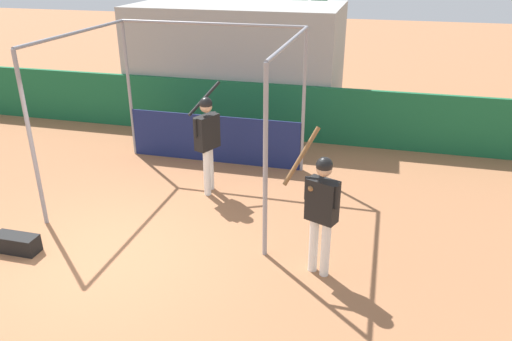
{
  "coord_description": "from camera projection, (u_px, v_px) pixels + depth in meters",
  "views": [
    {
      "loc": [
        3.86,
        -5.67,
        4.31
      ],
      "look_at": [
        2.02,
        1.47,
        1.04
      ],
      "focal_mm": 35.0,
      "sensor_mm": 36.0,
      "label": 1
    }
  ],
  "objects": [
    {
      "name": "ground_plane",
      "position": [
        105.0,
        256.0,
        7.65
      ],
      "size": [
        60.0,
        60.0,
        0.0
      ],
      "primitive_type": "plane",
      "color": "#9E6642"
    },
    {
      "name": "batting_cage",
      "position": [
        203.0,
        116.0,
        10.01
      ],
      "size": [
        3.94,
        3.39,
        2.99
      ],
      "color": "gray",
      "rests_on": "ground"
    },
    {
      "name": "outfield_wall",
      "position": [
        221.0,
        108.0,
        12.47
      ],
      "size": [
        24.0,
        0.12,
        1.37
      ],
      "color": "#196038",
      "rests_on": "ground"
    },
    {
      "name": "bleacher_section",
      "position": [
        239.0,
        61.0,
        13.6
      ],
      "size": [
        5.4,
        3.2,
        3.05
      ],
      "color": "#9E9E99",
      "rests_on": "ground"
    },
    {
      "name": "equipment_bag",
      "position": [
        17.0,
        243.0,
        7.73
      ],
      "size": [
        0.7,
        0.28,
        0.28
      ],
      "color": "black",
      "rests_on": "ground"
    },
    {
      "name": "player_batter",
      "position": [
        207.0,
        135.0,
        9.24
      ],
      "size": [
        0.6,
        0.98,
        2.03
      ],
      "rotation": [
        0.0,
        0.0,
        1.16
      ],
      "color": "white",
      "rests_on": "ground"
    },
    {
      "name": "player_waiting",
      "position": [
        321.0,
        205.0,
        6.83
      ],
      "size": [
        0.81,
        0.55,
        2.13
      ],
      "rotation": [
        0.0,
        0.0,
        2.75
      ],
      "color": "white",
      "rests_on": "ground"
    }
  ]
}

